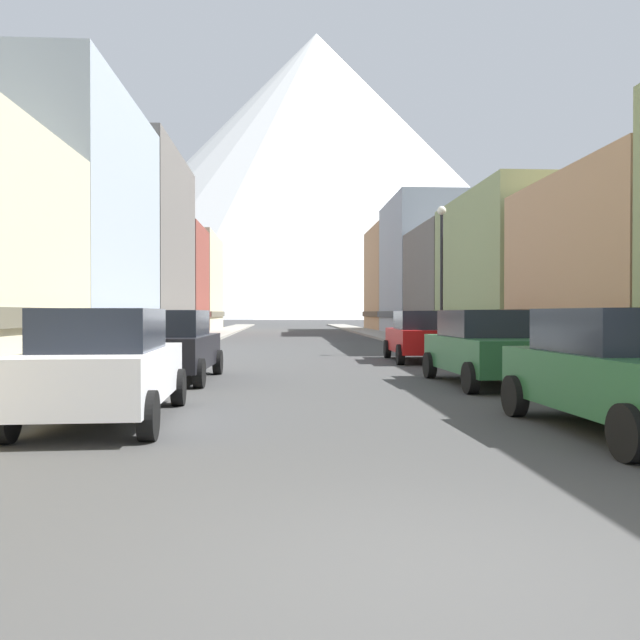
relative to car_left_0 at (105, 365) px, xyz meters
The scene contains 20 objects.
ground_plane 7.34m from the car_left_0, 58.56° to the right, with size 400.00×400.00×0.00m, color #3C3C3C.
sidewalk_left 28.90m from the car_left_0, 94.87° to the left, with size 2.50×100.00×0.15m, color gray.
sidewalk_right 30.50m from the car_left_0, 70.76° to the left, with size 2.50×100.00×0.15m, color gray.
storefront_left_2 20.31m from the car_left_0, 115.30° to the left, with size 9.84×12.12×10.94m.
storefront_left_3 32.00m from the car_left_0, 102.63° to the left, with size 6.73×13.35×11.76m.
storefront_left_4 43.03m from the car_left_0, 99.66° to the left, with size 7.30×8.65×8.72m.
storefront_left_5 53.85m from the car_left_0, 98.12° to the left, with size 8.07×12.42×9.29m.
storefront_right_2 25.53m from the car_left_0, 52.16° to the left, with size 8.85×10.92×7.38m.
storefront_right_3 34.51m from the car_left_0, 62.35° to the left, with size 9.64×9.52×7.22m.
storefront_right_4 44.22m from the car_left_0, 68.90° to the left, with size 9.38×11.07×10.78m.
storefront_right_5 54.32m from the car_left_0, 74.12° to the left, with size 7.36×10.69×10.00m.
car_left_0 is the anchor object (origin of this frame).
car_left_1 6.10m from the car_left_0, 90.04° to the left, with size 2.16×4.45×1.78m.
car_right_0 7.72m from the car_left_0, 10.24° to the right, with size 2.22×4.47×1.78m.
car_right_1 9.01m from the car_left_0, 32.58° to the left, with size 2.20×4.46×1.78m.
car_right_2 14.40m from the car_left_0, 58.17° to the left, with size 2.19×4.46×1.78m.
potted_plant_1 13.84m from the car_left_0, 38.71° to the left, with size 0.72×0.72×1.08m.
pedestrian_0 11.28m from the car_left_0, 102.56° to the left, with size 0.36×0.36×1.55m.
streetlamp_right 18.11m from the car_left_0, 59.16° to the left, with size 0.36×0.36×5.86m.
mountain_backdrop 260.67m from the car_left_0, 86.33° to the left, with size 215.59×215.59×116.30m, color silver.
Camera 1 is at (-1.01, -4.02, 1.71)m, focal length 36.09 mm.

